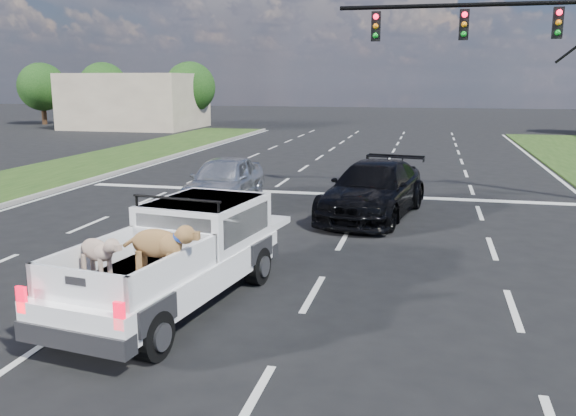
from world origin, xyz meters
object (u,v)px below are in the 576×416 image
at_px(traffic_signal, 548,52).
at_px(silver_sedan, 224,181).
at_px(pickup_truck, 178,255).
at_px(black_coupe, 373,190).

distance_m(traffic_signal, silver_sedan, 10.94).
bearing_deg(pickup_truck, silver_sedan, 112.34).
distance_m(pickup_truck, silver_sedan, 8.76).
distance_m(traffic_signal, black_coupe, 7.35).
height_order(traffic_signal, pickup_truck, traffic_signal).
relative_size(traffic_signal, black_coupe, 1.69).
height_order(traffic_signal, silver_sedan, traffic_signal).
relative_size(silver_sedan, black_coupe, 0.84).
bearing_deg(traffic_signal, silver_sedan, -162.69).
height_order(silver_sedan, black_coupe, black_coupe).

